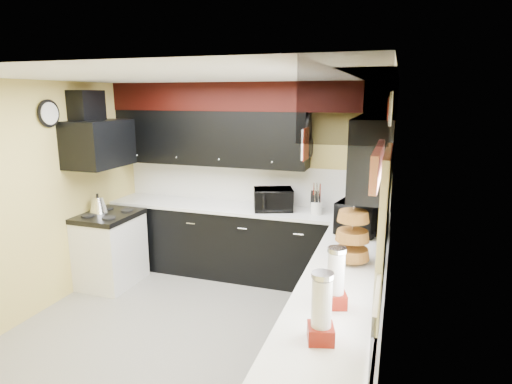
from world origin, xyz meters
TOP-DOWN VIEW (x-y plane):
  - ground at (0.00, 0.00)m, footprint 3.60×3.60m
  - wall_back at (0.00, 1.80)m, footprint 3.60×0.06m
  - wall_right at (1.80, 0.00)m, footprint 0.06×3.60m
  - wall_left at (-1.80, 0.00)m, footprint 0.06×3.60m
  - ceiling at (0.00, 0.00)m, footprint 3.60×3.60m
  - cab_back at (0.00, 1.50)m, footprint 3.60×0.60m
  - cab_right at (1.50, -0.30)m, footprint 0.60×3.00m
  - counter_back at (0.00, 1.50)m, footprint 3.62×0.64m
  - counter_right at (1.50, -0.30)m, footprint 0.64×3.02m
  - splash_back at (0.00, 1.79)m, footprint 3.60×0.02m
  - splash_right at (1.79, 0.00)m, footprint 0.02×3.60m
  - upper_back at (-0.50, 1.62)m, footprint 2.60×0.35m
  - upper_right at (1.62, 0.90)m, footprint 0.35×1.80m
  - soffit_back at (0.00, 1.62)m, footprint 3.60×0.36m
  - soffit_right at (1.62, -0.18)m, footprint 0.36×3.24m
  - stove at (-1.50, 0.75)m, footprint 0.60×0.75m
  - cooktop at (-1.50, 0.75)m, footprint 0.62×0.77m
  - hood at (-1.55, 0.75)m, footprint 0.50×0.78m
  - hood_duct at (-1.68, 0.75)m, footprint 0.24×0.40m
  - window at (1.79, -0.90)m, footprint 0.03×0.86m
  - valance at (1.73, -0.90)m, footprint 0.04×0.88m
  - pan_top at (0.82, 1.55)m, footprint 0.03×0.22m
  - pan_mid at (0.82, 1.42)m, footprint 0.03×0.28m
  - pan_low at (0.82, 1.68)m, footprint 0.03×0.24m
  - cut_board at (0.83, 1.30)m, footprint 0.03×0.26m
  - baskets at (1.52, 0.05)m, footprint 0.27×0.27m
  - clock at (-1.77, 0.25)m, footprint 0.03×0.30m
  - deco_plate at (1.77, -0.35)m, footprint 0.03×0.24m
  - toaster_oven at (0.41, 1.47)m, footprint 0.58×0.53m
  - microwave at (1.53, 0.97)m, footprint 0.53×0.68m
  - utensil_crock at (0.96, 1.46)m, footprint 0.15×0.15m
  - knife_block at (0.93, 1.52)m, footprint 0.14×0.18m
  - kettle at (-1.64, 0.75)m, footprint 0.28×0.28m
  - dispenser_a at (1.50, -0.80)m, footprint 0.18×0.18m
  - dispenser_b at (1.48, -1.25)m, footprint 0.18×0.18m

SIDE VIEW (x-z plane):
  - ground at x=0.00m, z-range 0.00..0.00m
  - stove at x=-1.50m, z-range 0.00..0.86m
  - cab_back at x=0.00m, z-range 0.00..0.90m
  - cab_right at x=1.50m, z-range 0.00..0.90m
  - cooktop at x=-1.50m, z-range 0.86..0.92m
  - counter_back at x=0.00m, z-range 0.90..0.94m
  - counter_right at x=1.50m, z-range 0.90..0.94m
  - utensil_crock at x=0.96m, z-range 0.94..1.09m
  - kettle at x=-1.64m, z-range 0.92..1.12m
  - knife_block at x=0.93m, z-range 0.94..1.19m
  - toaster_oven at x=0.41m, z-range 0.94..1.21m
  - microwave at x=1.53m, z-range 0.94..1.28m
  - dispenser_a at x=1.50m, z-range 0.94..1.34m
  - dispenser_b at x=1.48m, z-range 0.94..1.34m
  - baskets at x=1.52m, z-range 0.93..1.43m
  - splash_back at x=0.00m, z-range 0.94..1.44m
  - splash_right at x=1.79m, z-range 0.94..1.44m
  - wall_back at x=0.00m, z-range 0.00..2.50m
  - wall_right at x=1.80m, z-range 0.00..2.50m
  - wall_left at x=-1.80m, z-range 0.00..2.50m
  - window at x=1.79m, z-range 1.07..2.03m
  - pan_low at x=0.82m, z-range 1.51..1.93m
  - pan_mid at x=0.82m, z-range 1.52..1.98m
  - hood at x=-1.55m, z-range 1.50..2.06m
  - upper_back at x=-0.50m, z-range 1.45..2.15m
  - upper_right at x=1.62m, z-range 1.45..2.15m
  - cut_board at x=0.83m, z-range 1.62..1.98m
  - valance at x=1.73m, z-range 1.85..2.05m
  - pan_top at x=0.82m, z-range 1.80..2.20m
  - clock at x=-1.77m, z-range 2.00..2.30m
  - hood_duct at x=-1.68m, z-range 2.00..2.40m
  - deco_plate at x=1.77m, z-range 2.13..2.37m
  - soffit_back at x=0.00m, z-range 2.15..2.50m
  - soffit_right at x=1.62m, z-range 2.15..2.50m
  - ceiling at x=0.00m, z-range 2.47..2.53m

